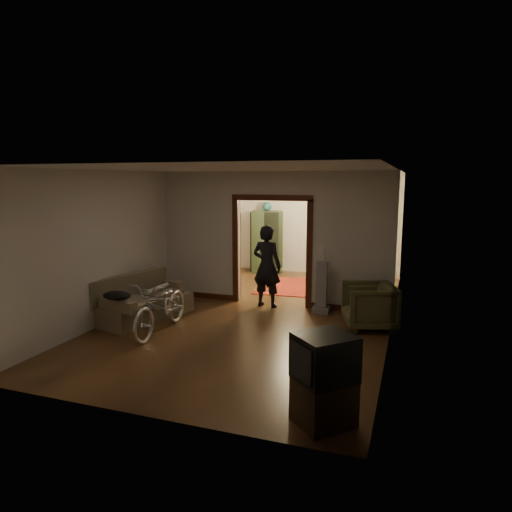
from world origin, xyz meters
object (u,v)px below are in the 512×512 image
at_px(sofa, 145,297).
at_px(person, 267,266).
at_px(armchair, 369,306).
at_px(locker, 267,242).
at_px(bicycle, 161,306).
at_px(desk, 339,266).

relative_size(sofa, person, 1.07).
relative_size(armchair, locker, 0.51).
relative_size(bicycle, desk, 1.90).
xyz_separation_m(locker, desk, (2.11, -0.28, -0.53)).
distance_m(sofa, person, 2.53).
distance_m(person, locker, 3.62).
xyz_separation_m(bicycle, desk, (2.21, 5.33, -0.12)).
distance_m(bicycle, person, 2.51).
bearing_deg(person, bicycle, 68.65).
distance_m(bicycle, armchair, 3.67).
height_order(sofa, bicycle, bicycle).
height_order(person, desk, person).
bearing_deg(desk, armchair, -86.82).
height_order(sofa, locker, locker).
bearing_deg(locker, sofa, -118.45).
bearing_deg(desk, locker, 159.13).
height_order(sofa, armchair, sofa).
relative_size(sofa, bicycle, 1.02).
distance_m(armchair, person, 2.32).
relative_size(bicycle, locker, 1.02).
bearing_deg(armchair, bicycle, -85.68).
bearing_deg(desk, person, -120.81).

